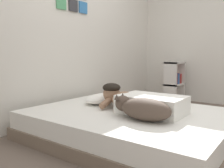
{
  "coord_description": "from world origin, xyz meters",
  "views": [
    {
      "loc": [
        -2.41,
        -0.9,
        0.88
      ],
      "look_at": [
        -0.21,
        0.73,
        0.55
      ],
      "focal_mm": 38.74,
      "sensor_mm": 36.0,
      "label": 1
    }
  ],
  "objects_px": {
    "pillow": "(103,99)",
    "coffee_cup": "(113,102)",
    "person_lying": "(140,101)",
    "bookshelf": "(174,82)",
    "cell_phone": "(132,105)",
    "bed": "(130,125)",
    "dog": "(143,109)"
  },
  "relations": [
    {
      "from": "dog",
      "to": "bookshelf",
      "type": "relative_size",
      "value": 0.77
    },
    {
      "from": "dog",
      "to": "bookshelf",
      "type": "bearing_deg",
      "value": 15.6
    },
    {
      "from": "person_lying",
      "to": "bookshelf",
      "type": "xyz_separation_m",
      "value": [
        2.1,
        0.48,
        -0.01
      ]
    },
    {
      "from": "cell_phone",
      "to": "bed",
      "type": "bearing_deg",
      "value": -154.48
    },
    {
      "from": "cell_phone",
      "to": "pillow",
      "type": "bearing_deg",
      "value": 101.3
    },
    {
      "from": "bed",
      "to": "bookshelf",
      "type": "bearing_deg",
      "value": 10.05
    },
    {
      "from": "bookshelf",
      "to": "person_lying",
      "type": "bearing_deg",
      "value": -167.19
    },
    {
      "from": "person_lying",
      "to": "bookshelf",
      "type": "relative_size",
      "value": 1.23
    },
    {
      "from": "person_lying",
      "to": "pillow",
      "type": "bearing_deg",
      "value": 78.89
    },
    {
      "from": "pillow",
      "to": "person_lying",
      "type": "relative_size",
      "value": 0.57
    },
    {
      "from": "bed",
      "to": "dog",
      "type": "xyz_separation_m",
      "value": [
        -0.23,
        -0.28,
        0.25
      ]
    },
    {
      "from": "person_lying",
      "to": "bookshelf",
      "type": "bearing_deg",
      "value": 12.81
    },
    {
      "from": "dog",
      "to": "coffee_cup",
      "type": "distance_m",
      "value": 0.7
    },
    {
      "from": "bookshelf",
      "to": "cell_phone",
      "type": "bearing_deg",
      "value": -171.89
    },
    {
      "from": "bed",
      "to": "cell_phone",
      "type": "xyz_separation_m",
      "value": [
        0.22,
        0.11,
        0.15
      ]
    },
    {
      "from": "pillow",
      "to": "dog",
      "type": "relative_size",
      "value": 0.9
    },
    {
      "from": "dog",
      "to": "coffee_cup",
      "type": "xyz_separation_m",
      "value": [
        0.37,
        0.6,
        -0.07
      ]
    },
    {
      "from": "bed",
      "to": "pillow",
      "type": "distance_m",
      "value": 0.54
    },
    {
      "from": "bed",
      "to": "dog",
      "type": "bearing_deg",
      "value": -129.62
    },
    {
      "from": "bed",
      "to": "cell_phone",
      "type": "bearing_deg",
      "value": 25.52
    },
    {
      "from": "person_lying",
      "to": "bookshelf",
      "type": "height_order",
      "value": "bookshelf"
    },
    {
      "from": "person_lying",
      "to": "cell_phone",
      "type": "relative_size",
      "value": 6.57
    },
    {
      "from": "bed",
      "to": "dog",
      "type": "distance_m",
      "value": 0.45
    },
    {
      "from": "dog",
      "to": "cell_phone",
      "type": "bearing_deg",
      "value": 40.45
    },
    {
      "from": "dog",
      "to": "cell_phone",
      "type": "distance_m",
      "value": 0.61
    },
    {
      "from": "cell_phone",
      "to": "person_lying",
      "type": "bearing_deg",
      "value": -132.57
    },
    {
      "from": "bed",
      "to": "pillow",
      "type": "height_order",
      "value": "pillow"
    },
    {
      "from": "bed",
      "to": "person_lying",
      "type": "distance_m",
      "value": 0.28
    },
    {
      "from": "bed",
      "to": "bookshelf",
      "type": "xyz_separation_m",
      "value": [
        2.14,
        0.38,
        0.24
      ]
    },
    {
      "from": "pillow",
      "to": "bookshelf",
      "type": "relative_size",
      "value": 0.69
    },
    {
      "from": "cell_phone",
      "to": "bookshelf",
      "type": "xyz_separation_m",
      "value": [
        1.91,
        0.27,
        0.09
      ]
    },
    {
      "from": "pillow",
      "to": "coffee_cup",
      "type": "height_order",
      "value": "pillow"
    }
  ]
}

